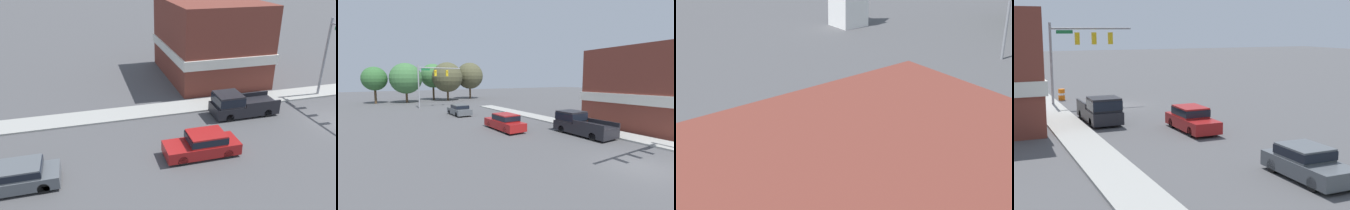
{
  "view_description": "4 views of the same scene",
  "coord_description": "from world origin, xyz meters",
  "views": [
    {
      "loc": [
        -18.34,
        18.65,
        11.71
      ],
      "look_at": [
        0.08,
        13.64,
        3.05
      ],
      "focal_mm": 35.0,
      "sensor_mm": 36.0,
      "label": 1
    },
    {
      "loc": [
        -12.62,
        -6.2,
        4.8
      ],
      "look_at": [
        -1.17,
        12.08,
        2.36
      ],
      "focal_mm": 24.0,
      "sensor_mm": 36.0,
      "label": 2
    },
    {
      "loc": [
        15.28,
        2.1,
        11.59
      ],
      "look_at": [
        -0.98,
        14.45,
        2.52
      ],
      "focal_mm": 50.0,
      "sensor_mm": 36.0,
      "label": 3
    },
    {
      "loc": [
        11.28,
        38.72,
        6.63
      ],
      "look_at": [
        -0.34,
        12.85,
        1.94
      ],
      "focal_mm": 50.0,
      "sensor_mm": 36.0,
      "label": 4
    }
  ],
  "objects": [
    {
      "name": "ground_plane",
      "position": [
        0.0,
        0.0,
        0.0
      ],
      "size": [
        200.0,
        200.0,
        0.0
      ],
      "primitive_type": "plane",
      "color": "#4C4C4F"
    },
    {
      "name": "sidewalk_curb",
      "position": [
        5.7,
        0.0,
        0.07
      ],
      "size": [
        2.4,
        60.0,
        0.14
      ],
      "color": "#9E9E99",
      "rests_on": "ground"
    },
    {
      "name": "near_signal_assembly",
      "position": [
        2.72,
        -2.13,
        5.2
      ],
      "size": [
        7.19,
        0.49,
        7.08
      ],
      "color": "gray",
      "rests_on": "ground"
    },
    {
      "name": "car_lead",
      "position": [
        -1.52,
        11.75,
        0.82
      ],
      "size": [
        1.84,
        4.85,
        1.58
      ],
      "color": "black",
      "rests_on": "ground"
    },
    {
      "name": "car_second_ahead",
      "position": [
        -1.98,
        22.72,
        0.76
      ],
      "size": [
        1.94,
        4.56,
        1.46
      ],
      "color": "black",
      "rests_on": "ground"
    },
    {
      "name": "pickup_truck_parked",
      "position": [
        3.25,
        6.96,
        0.95
      ],
      "size": [
        2.1,
        5.3,
        1.95
      ],
      "color": "black",
      "rests_on": "ground"
    },
    {
      "name": "construction_barrel",
      "position": [
        3.9,
        -4.96,
        0.53
      ],
      "size": [
        0.61,
        0.61,
        1.04
      ],
      "color": "orange",
      "rests_on": "ground"
    }
  ]
}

